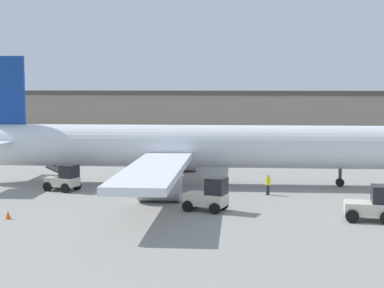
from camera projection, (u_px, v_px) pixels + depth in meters
The scene contains 8 objects.
ground_plane at pixel (192, 185), 51.00m from camera, with size 400.00×400.00×0.00m, color gray.
terminal_building at pixel (200, 115), 97.15m from camera, with size 83.58×13.65×7.96m.
airplane at pixel (180, 147), 50.77m from camera, with size 41.96×38.53×11.15m.
ground_crew_worker at pixel (268, 184), 45.99m from camera, with size 0.36×0.36×1.64m.
baggage_tug at pixel (209, 196), 39.97m from camera, with size 3.01×2.19×2.34m.
belt_loader_truck at pixel (64, 178), 47.85m from camera, with size 2.80×2.18×2.16m.
pushback_tug at pixel (373, 204), 37.00m from camera, with size 3.06×2.21×2.26m.
safety_cone_near at pixel (8, 215), 37.58m from camera, with size 0.36×0.36×0.55m.
Camera 1 is at (13.69, -48.54, 8.34)m, focal length 55.00 mm.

